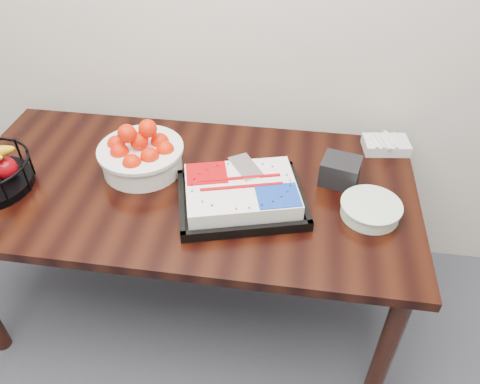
# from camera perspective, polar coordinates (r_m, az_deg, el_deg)

# --- Properties ---
(table) EXTENTS (1.80, 0.90, 0.75)m
(table) POSITION_cam_1_polar(r_m,az_deg,el_deg) (1.91, -6.50, -0.93)
(table) COLOR black
(table) RESTS_ON ground
(cake_tray) EXTENTS (0.54, 0.47, 0.10)m
(cake_tray) POSITION_cam_1_polar(r_m,az_deg,el_deg) (1.72, 0.15, -0.28)
(cake_tray) COLOR black
(cake_tray) RESTS_ON table
(tangerine_bowl) EXTENTS (0.34, 0.34, 0.22)m
(tangerine_bowl) POSITION_cam_1_polar(r_m,az_deg,el_deg) (1.90, -12.03, 5.04)
(tangerine_bowl) COLOR white
(tangerine_bowl) RESTS_ON table
(plate_stack) EXTENTS (0.22, 0.22, 0.05)m
(plate_stack) POSITION_cam_1_polar(r_m,az_deg,el_deg) (1.75, 15.63, -2.06)
(plate_stack) COLOR white
(plate_stack) RESTS_ON table
(fork_bag) EXTENTS (0.20, 0.15, 0.05)m
(fork_bag) POSITION_cam_1_polar(r_m,az_deg,el_deg) (2.10, 17.36, 5.55)
(fork_bag) COLOR silver
(fork_bag) RESTS_ON table
(napkin_box) EXTENTS (0.17, 0.15, 0.10)m
(napkin_box) POSITION_cam_1_polar(r_m,az_deg,el_deg) (1.86, 12.12, 2.52)
(napkin_box) COLOR black
(napkin_box) RESTS_ON table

